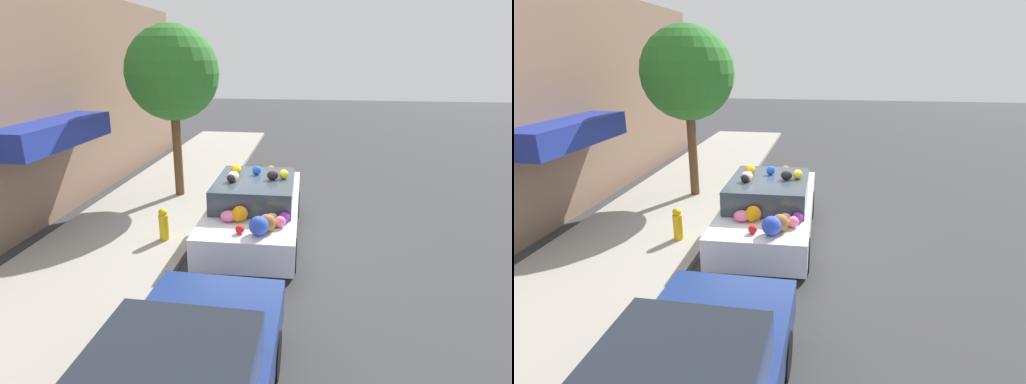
% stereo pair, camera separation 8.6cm
% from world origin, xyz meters
% --- Properties ---
extents(ground_plane, '(60.00, 60.00, 0.00)m').
position_xyz_m(ground_plane, '(0.00, 0.00, 0.00)').
color(ground_plane, '#38383A').
extents(sidewalk_curb, '(24.00, 3.20, 0.13)m').
position_xyz_m(sidewalk_curb, '(0.00, 2.70, 0.06)').
color(sidewalk_curb, '#9E998E').
rests_on(sidewalk_curb, ground).
extents(building_facade, '(18.00, 1.20, 5.46)m').
position_xyz_m(building_facade, '(0.01, 4.92, 2.70)').
color(building_facade, '#846651').
rests_on(building_facade, ground).
extents(street_tree, '(2.39, 2.39, 4.45)m').
position_xyz_m(street_tree, '(2.26, 2.31, 3.36)').
color(street_tree, brown).
rests_on(street_tree, sidewalk_curb).
extents(fire_hydrant, '(0.20, 0.20, 0.70)m').
position_xyz_m(fire_hydrant, '(-0.61, 1.70, 0.47)').
color(fire_hydrant, gold).
rests_on(fire_hydrant, sidewalk_curb).
extents(art_car, '(4.37, 1.89, 1.63)m').
position_xyz_m(art_car, '(-0.07, -0.16, 0.75)').
color(art_car, silver).
rests_on(art_car, ground).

